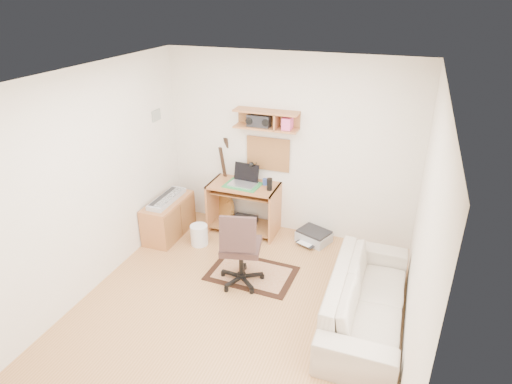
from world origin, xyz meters
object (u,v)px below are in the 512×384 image
(task_chair, at_px, (241,246))
(printer, at_px, (314,236))
(desk, at_px, (244,208))
(sofa, at_px, (368,290))
(cabinet, at_px, (169,218))

(task_chair, height_order, printer, task_chair)
(desk, relative_size, task_chair, 0.97)
(sofa, bearing_deg, printer, 32.35)
(cabinet, height_order, sofa, sofa)
(printer, relative_size, sofa, 0.22)
(printer, bearing_deg, cabinet, -143.66)
(desk, xyz_separation_m, task_chair, (0.44, -1.21, 0.14))
(cabinet, bearing_deg, printer, 14.21)
(task_chair, bearing_deg, sofa, -19.39)
(sofa, bearing_deg, cabinet, 73.16)
(cabinet, xyz_separation_m, printer, (2.06, 0.52, -0.19))
(task_chair, height_order, sofa, task_chair)
(task_chair, bearing_deg, desk, 96.73)
(task_chair, distance_m, cabinet, 1.62)
(task_chair, bearing_deg, printer, 50.19)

